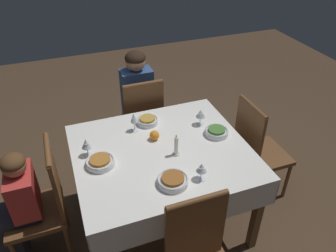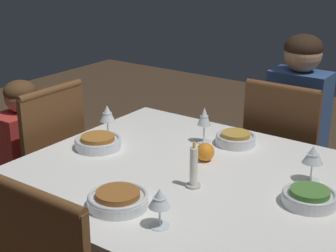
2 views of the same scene
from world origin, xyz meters
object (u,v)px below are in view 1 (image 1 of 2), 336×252
(chair_east, at_px, (257,148))
(orange_fruit, at_px, (154,135))
(bowl_north, at_px, (147,120))
(chair_west, at_px, (44,201))
(wine_glass_east, at_px, (201,114))
(wine_glass_north, at_px, (134,118))
(bowl_south, at_px, (173,180))
(person_adult_denim, at_px, (137,98))
(wine_glass_west, at_px, (86,144))
(chair_north, at_px, (142,119))
(bowl_east, at_px, (216,132))
(dining_table, at_px, (162,159))
(wine_glass_south, at_px, (202,168))
(person_child_red, at_px, (18,206))
(candle_centerpiece, at_px, (176,147))
(bowl_west, at_px, (100,162))

(chair_east, height_order, orange_fruit, chair_east)
(chair_east, distance_m, bowl_north, 1.00)
(chair_west, xyz_separation_m, wine_glass_east, (1.32, 0.18, 0.35))
(chair_west, distance_m, chair_east, 1.80)
(wine_glass_north, xyz_separation_m, bowl_south, (0.08, -0.68, -0.09))
(person_adult_denim, bearing_deg, wine_glass_west, 54.63)
(chair_north, height_order, bowl_north, chair_north)
(wine_glass_north, xyz_separation_m, bowl_east, (0.60, -0.28, -0.09))
(wine_glass_west, bearing_deg, bowl_south, -45.36)
(dining_table, xyz_separation_m, bowl_east, (0.48, 0.04, 0.11))
(bowl_south, bearing_deg, wine_glass_south, -7.02)
(person_adult_denim, distance_m, bowl_south, 1.35)
(dining_table, height_order, wine_glass_north, wine_glass_north)
(bowl_north, height_order, bowl_south, same)
(person_child_red, xyz_separation_m, bowl_north, (1.08, 0.35, 0.26))
(wine_glass_south, bearing_deg, candle_centerpiece, 102.23)
(orange_fruit, bearing_deg, wine_glass_south, -73.47)
(chair_east, distance_m, person_adult_denim, 1.27)
(chair_east, xyz_separation_m, person_child_red, (-1.98, 0.00, 0.02))
(person_adult_denim, xyz_separation_m, orange_fruit, (-0.08, -0.84, 0.14))
(chair_west, bearing_deg, bowl_north, 110.96)
(dining_table, bearing_deg, chair_west, 177.87)
(bowl_north, xyz_separation_m, candle_centerpiece, (0.08, -0.47, 0.04))
(chair_east, bearing_deg, bowl_south, 112.43)
(person_child_red, distance_m, bowl_north, 1.17)
(bowl_east, relative_size, orange_fruit, 2.45)
(bowl_north, relative_size, wine_glass_west, 1.20)
(person_child_red, relative_size, bowl_north, 5.56)
(person_adult_denim, height_order, wine_glass_east, person_adult_denim)
(chair_west, height_order, wine_glass_south, chair_west)
(chair_west, distance_m, wine_glass_west, 0.52)
(chair_west, relative_size, wine_glass_east, 6.93)
(wine_glass_east, height_order, orange_fruit, wine_glass_east)
(person_child_red, distance_m, wine_glass_north, 1.06)
(orange_fruit, bearing_deg, bowl_north, 86.27)
(chair_east, bearing_deg, bowl_west, 91.64)
(dining_table, xyz_separation_m, bowl_west, (-0.46, -0.01, 0.11))
(chair_west, height_order, person_child_red, chair_west)
(wine_glass_south, bearing_deg, person_adult_denim, 93.14)
(chair_east, relative_size, person_child_red, 1.00)
(chair_east, bearing_deg, chair_north, 46.29)
(chair_west, xyz_separation_m, orange_fruit, (0.89, 0.11, 0.29))
(person_child_red, xyz_separation_m, orange_fruit, (1.07, 0.11, 0.27))
(wine_glass_north, relative_size, bowl_west, 0.81)
(wine_glass_east, bearing_deg, bowl_west, -165.93)
(chair_north, xyz_separation_m, bowl_west, (-0.54, -0.83, 0.28))
(candle_centerpiece, bearing_deg, wine_glass_north, 117.00)
(chair_east, relative_size, wine_glass_south, 7.44)
(wine_glass_west, bearing_deg, chair_north, 48.83)
(wine_glass_west, relative_size, candle_centerpiece, 0.82)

